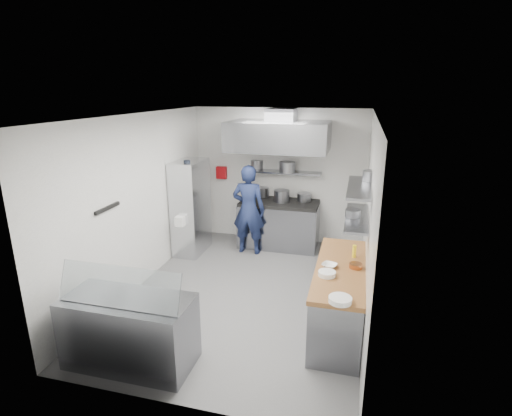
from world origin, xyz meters
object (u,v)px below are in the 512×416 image
(gas_range, at_px, (279,225))
(wire_rack, at_px, (191,207))
(display_case, at_px, (130,331))
(chef, at_px, (249,210))

(gas_range, xyz_separation_m, wire_rack, (-1.63, -0.72, 0.48))
(display_case, bearing_deg, gas_range, 76.81)
(gas_range, distance_m, chef, 0.84)
(display_case, bearing_deg, chef, 82.93)
(chef, bearing_deg, gas_range, -135.92)
(gas_range, bearing_deg, chef, -136.31)
(chef, xyz_separation_m, display_case, (-0.45, -3.61, -0.47))
(wire_rack, bearing_deg, chef, 11.64)
(gas_range, height_order, wire_rack, wire_rack)
(wire_rack, bearing_deg, gas_range, 23.85)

